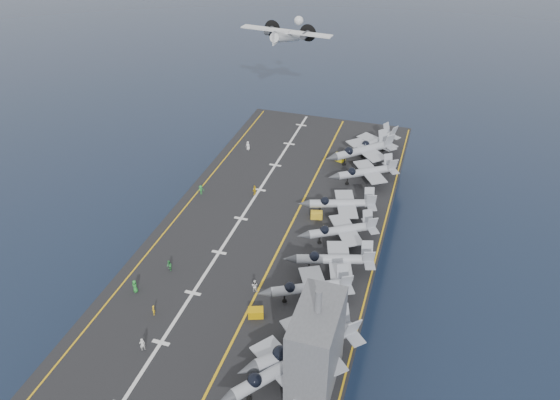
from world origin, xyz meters
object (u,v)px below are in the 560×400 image
(tow_cart_a, at_px, (256,313))
(transport_plane, at_px, (286,37))
(island_superstructure, at_px, (316,339))
(fighter_jet_0, at_px, (278,369))

(tow_cart_a, xyz_separation_m, transport_plane, (-17.63, 72.77, 16.35))
(island_superstructure, bearing_deg, fighter_jet_0, -158.97)
(fighter_jet_0, xyz_separation_m, transport_plane, (-24.05, 82.73, 14.35))
(fighter_jet_0, height_order, transport_plane, transport_plane)
(tow_cart_a, height_order, transport_plane, transport_plane)
(transport_plane, bearing_deg, tow_cart_a, -76.38)
(island_superstructure, height_order, fighter_jet_0, island_superstructure)
(fighter_jet_0, distance_m, tow_cart_a, 12.02)
(island_superstructure, height_order, tow_cart_a, island_superstructure)
(tow_cart_a, bearing_deg, transport_plane, 103.62)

